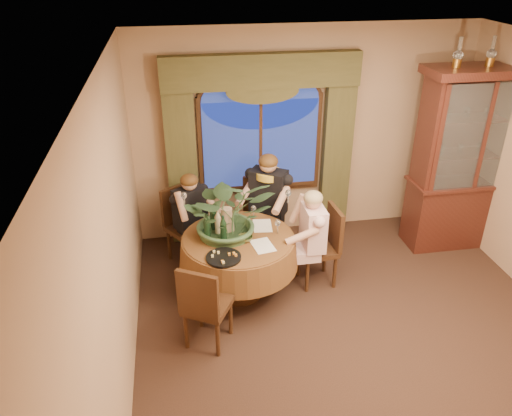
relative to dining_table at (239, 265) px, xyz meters
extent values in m
plane|color=black|center=(1.09, -1.10, -0.38)|extent=(5.00, 5.00, 0.00)
plane|color=#A58061|center=(1.09, 1.40, 1.02)|extent=(4.50, 0.00, 4.50)
plane|color=white|center=(1.09, -1.10, 2.42)|extent=(5.00, 5.00, 0.00)
cube|color=#413F1F|center=(-0.54, 1.28, 0.80)|extent=(0.38, 0.14, 2.32)
cube|color=#413F1F|center=(1.52, 1.28, 0.80)|extent=(0.38, 0.14, 2.32)
cylinder|color=maroon|center=(0.00, 0.00, 0.00)|extent=(1.60, 1.60, 0.75)
cube|color=#35130D|center=(3.06, 0.65, 0.81)|extent=(1.46, 0.58, 2.37)
cube|color=black|center=(0.94, 0.06, 0.10)|extent=(0.45, 0.45, 0.96)
cube|color=black|center=(0.34, 0.86, 0.10)|extent=(0.55, 0.55, 0.96)
cube|color=black|center=(-0.55, 0.80, 0.10)|extent=(0.58, 0.58, 0.96)
cube|color=black|center=(-0.41, -0.75, 0.10)|extent=(0.57, 0.57, 0.96)
imported|color=#385B37|center=(-0.08, 0.10, 1.00)|extent=(0.98, 1.09, 0.85)
imported|color=brown|center=(0.07, -0.08, 0.40)|extent=(0.17, 0.17, 0.05)
cylinder|color=black|center=(-0.21, -0.39, 0.39)|extent=(0.37, 0.37, 0.02)
cylinder|color=black|center=(-0.34, -0.01, 0.54)|extent=(0.07, 0.07, 0.33)
cylinder|color=black|center=(-0.17, -0.08, 0.54)|extent=(0.07, 0.07, 0.33)
cylinder|color=black|center=(-0.25, 0.17, 0.54)|extent=(0.07, 0.07, 0.33)
cylinder|color=tan|center=(-0.21, 0.06, 0.54)|extent=(0.07, 0.07, 0.33)
cube|color=white|center=(0.24, -0.22, 0.38)|extent=(0.26, 0.33, 0.00)
cube|color=white|center=(0.31, 0.20, 0.38)|extent=(0.24, 0.32, 0.00)
camera|label=1|loc=(-0.60, -4.70, 3.25)|focal=35.00mm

